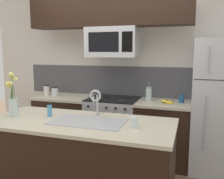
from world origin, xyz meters
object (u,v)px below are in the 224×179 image
(banana_bunch, at_px, (167,102))
(storage_jar_medium, at_px, (55,91))
(microwave, at_px, (113,42))
(stove_range, at_px, (113,128))
(dish_soap_bottle, at_px, (50,110))
(storage_jar_tall, at_px, (47,90))
(coffee_tin, at_px, (181,99))
(sink_faucet, at_px, (96,99))
(flower_vase, at_px, (13,102))
(drinking_glass, at_px, (134,122))
(french_press, at_px, (149,94))

(banana_bunch, bearing_deg, storage_jar_medium, 177.66)
(banana_bunch, bearing_deg, microwave, 177.25)
(stove_range, height_order, dish_soap_bottle, dish_soap_bottle)
(storage_jar_tall, distance_m, coffee_tin, 2.15)
(coffee_tin, relative_size, sink_faucet, 0.36)
(banana_bunch, xyz_separation_m, flower_vase, (-1.57, -1.24, 0.14))
(coffee_tin, distance_m, flower_vase, 2.21)
(banana_bunch, relative_size, flower_vase, 0.39)
(storage_jar_medium, bearing_deg, dish_soap_bottle, -61.72)
(microwave, xyz_separation_m, sink_faucet, (0.13, -1.01, -0.65))
(storage_jar_tall, height_order, coffee_tin, storage_jar_tall)
(flower_vase, bearing_deg, drinking_glass, 0.25)
(storage_jar_tall, relative_size, storage_jar_medium, 1.23)
(microwave, relative_size, sink_faucet, 2.43)
(flower_vase, bearing_deg, dish_soap_bottle, 17.18)
(banana_bunch, bearing_deg, coffee_tin, 30.66)
(microwave, height_order, storage_jar_medium, microwave)
(storage_jar_tall, bearing_deg, dish_soap_bottle, -56.17)
(stove_range, height_order, storage_jar_tall, storage_jar_tall)
(storage_jar_medium, distance_m, dish_soap_bottle, 1.35)
(microwave, height_order, storage_jar_tall, microwave)
(storage_jar_tall, bearing_deg, sink_faucet, -38.56)
(storage_jar_medium, height_order, sink_faucet, sink_faucet)
(banana_bunch, relative_size, dish_soap_bottle, 1.16)
(coffee_tin, distance_m, dish_soap_bottle, 1.84)
(coffee_tin, relative_size, dish_soap_bottle, 0.67)
(microwave, bearing_deg, banana_bunch, -2.75)
(microwave, xyz_separation_m, dish_soap_bottle, (-0.37, -1.15, -0.78))
(banana_bunch, distance_m, dish_soap_bottle, 1.63)
(banana_bunch, bearing_deg, drinking_glass, -98.68)
(flower_vase, bearing_deg, sink_faucet, 16.57)
(storage_jar_tall, xyz_separation_m, drinking_glass, (1.77, -1.27, -0.03))
(coffee_tin, xyz_separation_m, sink_faucet, (-0.87, -1.08, 0.14))
(drinking_glass, height_order, flower_vase, flower_vase)
(coffee_tin, height_order, sink_faucet, sink_faucet)
(stove_range, bearing_deg, microwave, -89.84)
(storage_jar_tall, xyz_separation_m, sink_faucet, (1.28, -1.02, 0.11))
(banana_bunch, bearing_deg, stove_range, 175.77)
(storage_jar_tall, height_order, storage_jar_medium, storage_jar_tall)
(sink_faucet, bearing_deg, storage_jar_medium, 137.41)
(stove_range, bearing_deg, dish_soap_bottle, -107.44)
(banana_bunch, height_order, drinking_glass, drinking_glass)
(drinking_glass, bearing_deg, french_press, 93.94)
(stove_range, bearing_deg, coffee_tin, 2.88)
(sink_faucet, bearing_deg, microwave, 97.25)
(coffee_tin, height_order, drinking_glass, coffee_tin)
(stove_range, height_order, coffee_tin, coffee_tin)
(french_press, bearing_deg, dish_soap_bottle, -126.06)
(storage_jar_tall, height_order, dish_soap_bottle, storage_jar_tall)
(french_press, relative_size, dish_soap_bottle, 1.62)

